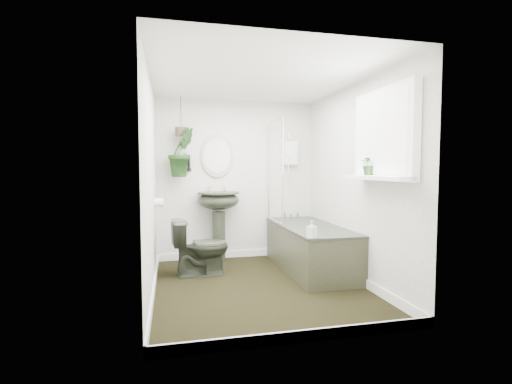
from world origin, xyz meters
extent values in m
cube|color=black|center=(0.00, 0.00, -0.01)|extent=(2.30, 2.80, 0.02)
cube|color=white|center=(0.00, 0.00, 2.31)|extent=(2.30, 2.80, 0.02)
cube|color=white|center=(0.00, 1.41, 1.15)|extent=(2.30, 0.02, 2.30)
cube|color=white|center=(0.00, -1.41, 1.15)|extent=(2.30, 0.02, 2.30)
cube|color=white|center=(-1.16, 0.00, 1.15)|extent=(0.02, 2.80, 2.30)
cube|color=white|center=(1.16, 0.00, 1.15)|extent=(0.02, 2.80, 2.30)
cube|color=white|center=(0.00, 0.00, 0.05)|extent=(2.30, 2.80, 0.10)
cube|color=white|center=(0.80, 1.34, 1.55)|extent=(0.20, 0.10, 0.35)
ellipsoid|color=#B3AA91|center=(-0.29, 1.37, 1.50)|extent=(0.46, 0.03, 0.62)
cylinder|color=black|center=(-0.69, 1.36, 1.40)|extent=(0.04, 0.04, 0.22)
cylinder|color=white|center=(-1.10, 0.70, 0.90)|extent=(0.11, 0.11, 0.11)
cube|color=white|center=(1.09, -0.70, 1.65)|extent=(0.08, 1.00, 0.90)
cube|color=white|center=(1.02, -0.70, 1.23)|extent=(0.18, 1.00, 0.04)
cube|color=white|center=(1.04, -0.70, 1.65)|extent=(0.01, 0.86, 0.76)
imported|color=#292E22|center=(-0.60, 0.60, 0.35)|extent=(0.72, 0.46, 0.70)
imported|color=black|center=(1.04, -0.53, 1.37)|extent=(0.24, 0.22, 0.23)
imported|color=black|center=(-0.80, 1.25, 1.54)|extent=(0.47, 0.44, 0.68)
imported|color=black|center=(0.51, -0.29, 0.67)|extent=(0.11, 0.11, 0.18)
cylinder|color=#47362E|center=(-0.80, 1.25, 1.82)|extent=(0.16, 0.16, 0.12)
camera|label=1|loc=(-0.95, -3.97, 1.33)|focal=26.00mm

